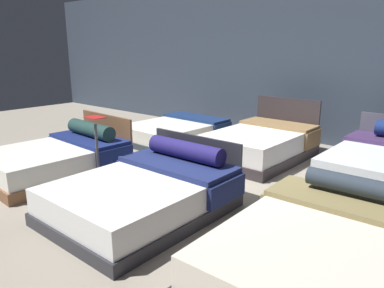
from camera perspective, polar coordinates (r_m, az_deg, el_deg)
name	(u,v)px	position (r m, az deg, el deg)	size (l,w,h in m)	color
ground_plane	(206,184)	(5.51, 2.19, -6.32)	(18.00, 18.00, 0.02)	gray
showroom_back_wall	(309,59)	(8.14, 17.81, 12.56)	(18.00, 0.06, 3.50)	#333D4C
bed_0	(60,158)	(6.24, -19.99, -2.07)	(1.63, 2.11, 0.85)	brown
bed_1	(147,192)	(4.54, -7.07, -7.53)	(1.67, 2.11, 0.80)	#27272D
bed_2	(317,255)	(3.42, 18.99, -16.11)	(1.53, 2.15, 0.77)	black
bed_3	(175,131)	(7.99, -2.69, 1.98)	(1.69, 2.15, 0.44)	#283136
bed_4	(260,144)	(6.78, 10.65, -0.01)	(1.49, 2.14, 1.01)	#2F282C
price_sign	(98,161)	(5.37, -14.51, -2.65)	(0.28, 0.24, 1.05)	#3F3F44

